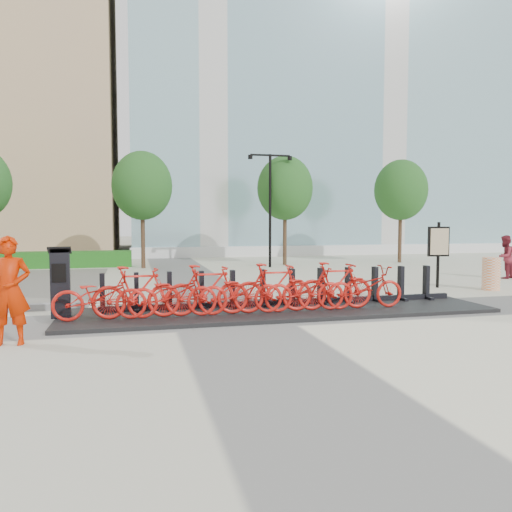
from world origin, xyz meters
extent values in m
plane|color=beige|center=(0.00, 0.00, 0.00)|extent=(120.00, 120.00, 0.00)
cube|color=#638AA4|center=(14.00, 26.00, 12.00)|extent=(32.00, 16.00, 24.00)
cube|color=#225F1C|center=(-5.00, 13.20, 0.35)|extent=(6.00, 1.20, 0.70)
cylinder|color=#33261C|center=(-1.50, 12.00, 1.50)|extent=(0.18, 0.18, 3.00)
ellipsoid|color=#265221|center=(-1.50, 12.00, 3.60)|extent=(2.60, 2.60, 2.99)
cylinder|color=#33261C|center=(5.00, 12.00, 1.50)|extent=(0.18, 0.18, 3.00)
ellipsoid|color=#265221|center=(5.00, 12.00, 3.60)|extent=(2.60, 2.60, 2.99)
cylinder|color=#33261C|center=(11.00, 12.00, 1.50)|extent=(0.18, 0.18, 3.00)
ellipsoid|color=#265221|center=(11.00, 12.00, 3.60)|extent=(2.60, 2.60, 2.99)
cylinder|color=black|center=(4.00, 11.00, 2.50)|extent=(0.12, 0.12, 5.00)
cube|color=black|center=(3.55, 11.00, 4.95)|extent=(0.90, 0.08, 0.08)
cube|color=black|center=(4.45, 11.00, 4.95)|extent=(0.90, 0.08, 0.08)
cylinder|color=black|center=(3.10, 11.00, 4.85)|extent=(0.20, 0.20, 0.18)
cylinder|color=black|center=(4.90, 11.00, 4.85)|extent=(0.20, 0.20, 0.18)
cube|color=black|center=(1.30, 0.30, 0.04)|extent=(9.60, 2.40, 0.08)
imported|color=red|center=(-2.60, -0.05, 0.56)|extent=(1.83, 0.64, 0.96)
imported|color=red|center=(-1.88, -0.05, 0.61)|extent=(1.78, 0.50, 1.07)
imported|color=red|center=(-1.16, -0.05, 0.56)|extent=(1.83, 0.64, 0.96)
imported|color=red|center=(-0.44, -0.05, 0.61)|extent=(1.78, 0.50, 1.07)
imported|color=red|center=(0.28, -0.05, 0.56)|extent=(1.83, 0.64, 0.96)
imported|color=red|center=(1.00, -0.05, 0.61)|extent=(1.78, 0.50, 1.07)
imported|color=red|center=(1.72, -0.05, 0.56)|extent=(1.83, 0.64, 0.96)
imported|color=red|center=(2.44, -0.05, 0.61)|extent=(1.78, 0.50, 1.07)
imported|color=red|center=(3.16, -0.05, 0.56)|extent=(1.83, 0.64, 0.96)
cube|color=black|center=(-3.40, 0.44, 0.75)|extent=(0.40, 0.35, 1.34)
cube|color=black|center=(-3.40, 0.44, 1.46)|extent=(0.47, 0.41, 0.17)
cube|color=black|center=(-3.40, 0.27, 1.01)|extent=(0.27, 0.04, 0.38)
imported|color=#B81F00|center=(-3.94, -1.44, 0.91)|extent=(0.67, 0.45, 1.82)
imported|color=maroon|center=(11.01, 4.77, 0.78)|extent=(0.94, 0.87, 1.55)
cylinder|color=orange|center=(8.44, 2.30, 0.49)|extent=(0.57, 0.57, 0.98)
cylinder|color=black|center=(7.22, 3.18, 1.01)|extent=(0.09, 0.09, 2.03)
cube|color=black|center=(7.22, 3.18, 1.43)|extent=(0.67, 0.20, 0.92)
cube|color=tan|center=(7.22, 3.13, 1.43)|extent=(0.57, 0.11, 0.81)
camera|label=1|loc=(-1.95, -10.38, 2.06)|focal=35.00mm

